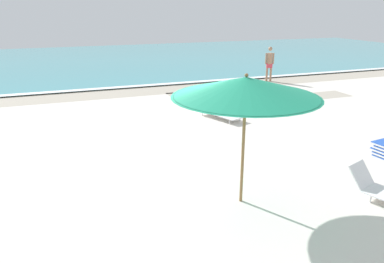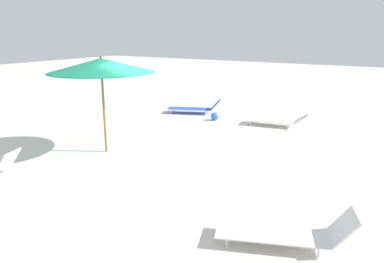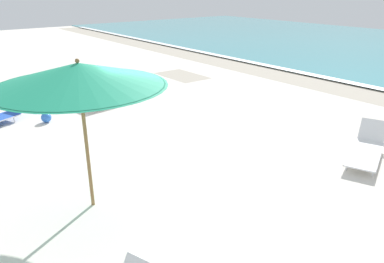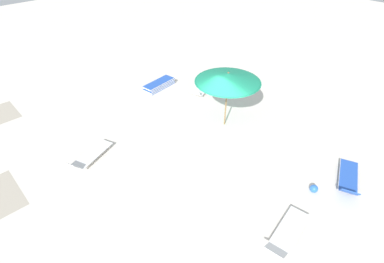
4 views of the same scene
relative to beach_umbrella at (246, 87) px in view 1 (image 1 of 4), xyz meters
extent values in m
cube|color=silver|center=(-0.83, 1.56, -2.41)|extent=(60.00, 60.00, 0.16)
cube|color=#AFA492|center=(-0.83, 10.86, -2.33)|extent=(57.00, 2.20, 0.00)
cube|color=#AFA492|center=(2.42, 9.06, -2.33)|extent=(2.19, 1.75, 0.00)
cube|color=#AFA492|center=(7.90, 7.14, -2.33)|extent=(1.92, 1.19, 0.00)
cube|color=teal|center=(-0.83, 21.58, -2.30)|extent=(60.00, 19.95, 0.06)
cube|color=white|center=(-0.83, 11.65, -2.27)|extent=(56.00, 0.44, 0.01)
cylinder|color=olive|center=(0.00, 0.00, -1.16)|extent=(0.06, 0.06, 2.34)
cone|color=#1E936B|center=(0.00, 0.00, 0.01)|extent=(2.76, 2.76, 0.37)
cylinder|color=#166E50|center=(0.00, 0.00, -0.16)|extent=(2.68, 2.68, 0.01)
sphere|color=olive|center=(0.00, 0.00, 0.22)|extent=(0.07, 0.07, 0.07)
cube|color=white|center=(2.53, -0.53, -1.94)|extent=(0.66, 0.52, 0.46)
cylinder|color=silver|center=(2.41, -0.96, -2.25)|extent=(0.03, 0.03, 0.16)
cylinder|color=silver|center=(2.89, -0.79, -2.25)|extent=(0.03, 0.03, 0.16)
cube|color=white|center=(2.03, 5.47, -2.16)|extent=(1.18, 1.82, 0.03)
cylinder|color=silver|center=(1.75, 5.36, -2.16)|extent=(0.65, 1.61, 0.03)
cylinder|color=silver|center=(2.31, 5.58, -2.16)|extent=(0.65, 1.61, 0.03)
cube|color=white|center=(1.66, 6.43, -1.94)|extent=(0.67, 0.55, 0.45)
cylinder|color=silver|center=(2.03, 4.76, -2.25)|extent=(0.03, 0.03, 0.16)
cylinder|color=silver|center=(2.51, 4.94, -2.25)|extent=(0.03, 0.03, 0.16)
cylinder|color=silver|center=(1.55, 6.01, -2.25)|extent=(0.03, 0.03, 0.16)
cylinder|color=silver|center=(2.02, 6.19, -2.25)|extent=(0.03, 0.03, 0.16)
cylinder|color=#A37A5B|center=(7.25, 10.75, -1.88)|extent=(0.11, 0.11, 0.90)
cylinder|color=#A37A5B|center=(7.07, 10.83, -1.88)|extent=(0.11, 0.11, 0.90)
cube|color=#D13D4C|center=(7.16, 10.79, -1.51)|extent=(0.35, 0.28, 0.24)
cylinder|color=#A37A5B|center=(7.16, 10.79, -1.16)|extent=(0.27, 0.27, 0.55)
cylinder|color=#A37A5B|center=(7.33, 10.72, -1.16)|extent=(0.08, 0.08, 0.55)
cylinder|color=#A37A5B|center=(6.99, 10.86, -1.16)|extent=(0.08, 0.08, 0.55)
sphere|color=#A37A5B|center=(7.16, 10.79, -0.67)|extent=(0.21, 0.21, 0.21)
camera|label=1|loc=(-3.24, -5.96, 1.42)|focal=35.00mm
camera|label=2|loc=(7.08, 7.14, 0.87)|focal=35.00mm
camera|label=3|loc=(5.58, -2.13, 1.29)|focal=35.00mm
camera|label=4|loc=(-7.15, 8.67, 5.58)|focal=28.00mm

